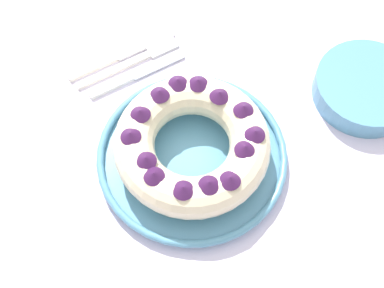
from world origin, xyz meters
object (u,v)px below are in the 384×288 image
object	(u,v)px
fork	(136,60)
serving_knife	(115,58)
bundt_cake	(192,144)
serving_dish	(192,156)
cake_knife	(131,77)
side_bowl	(366,88)

from	to	relation	value
fork	serving_knife	bearing A→B (deg)	-131.83
serving_knife	bundt_cake	bearing A→B (deg)	-0.63
serving_dish	cake_knife	bearing A→B (deg)	-175.57
serving_dish	cake_knife	world-z (taller)	serving_dish
bundt_cake	serving_knife	bearing A→B (deg)	-175.07
fork	cake_knife	bearing A→B (deg)	-43.64
fork	side_bowl	bearing A→B (deg)	47.45
fork	side_bowl	xyz separation A→B (m)	(0.26, 0.31, 0.02)
serving_dish	side_bowl	size ratio (longest dim) A/B	1.74
serving_dish	cake_knife	xyz separation A→B (m)	(-0.19, -0.01, -0.01)
serving_dish	serving_knife	bearing A→B (deg)	-175.08
serving_dish	fork	distance (m)	0.22
serving_knife	cake_knife	size ratio (longest dim) A/B	1.14
fork	side_bowl	distance (m)	0.40
fork	side_bowl	size ratio (longest dim) A/B	1.13
serving_knife	cake_knife	world-z (taller)	same
side_bowl	bundt_cake	bearing A→B (deg)	-96.61
fork	serving_knife	xyz separation A→B (m)	(-0.02, -0.03, 0.00)
serving_knife	cake_knife	distance (m)	0.05
fork	cake_knife	xyz separation A→B (m)	(0.03, -0.02, 0.00)
serving_knife	side_bowl	xyz separation A→B (m)	(0.28, 0.34, 0.02)
fork	cake_knife	size ratio (longest dim) A/B	1.08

